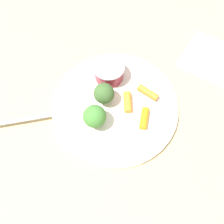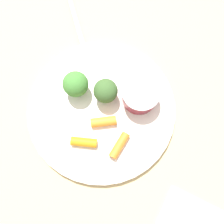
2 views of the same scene
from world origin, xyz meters
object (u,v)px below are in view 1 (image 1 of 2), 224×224
carrot_stick_1 (128,102)px  fork (40,117)px  carrot_stick_0 (144,118)px  broccoli_floret_0 (104,94)px  napkin (219,62)px  carrot_stick_2 (148,92)px  sauce_cup (109,72)px  broccoli_floret_1 (95,116)px  plate (115,106)px

carrot_stick_1 → fork: bearing=68.3°
carrot_stick_0 → broccoli_floret_0: bearing=29.4°
fork → napkin: 0.42m
fork → carrot_stick_2: bearing=-107.9°
sauce_cup → broccoli_floret_0: 0.06m
carrot_stick_0 → broccoli_floret_1: bearing=61.5°
sauce_cup → carrot_stick_2: bearing=-149.9°
sauce_cup → napkin: bearing=-111.1°
broccoli_floret_1 → carrot_stick_0: 0.10m
carrot_stick_1 → napkin: 0.25m
plate → carrot_stick_1: carrot_stick_1 is taller
fork → broccoli_floret_0: bearing=-104.8°
carrot_stick_0 → carrot_stick_2: same height
broccoli_floret_1 → carrot_stick_1: bearing=-89.0°
plate → sauce_cup: size_ratio=4.05×
sauce_cup → carrot_stick_1: size_ratio=1.48×
fork → napkin: (-0.08, -0.41, -0.01)m
sauce_cup → broccoli_floret_0: bearing=139.2°
plate → carrot_stick_2: size_ratio=5.65×
carrot_stick_0 → plate: bearing=27.7°
broccoli_floret_0 → carrot_stick_2: 0.09m
sauce_cup → napkin: 0.26m
plate → carrot_stick_0: carrot_stick_0 is taller
carrot_stick_0 → carrot_stick_1: 0.05m
sauce_cup → fork: bearing=93.6°
sauce_cup → broccoli_floret_0: broccoli_floret_0 is taller
fork → napkin: bearing=-101.4°
plate → carrot_stick_1: bearing=-117.4°
broccoli_floret_0 → broccoli_floret_1: broccoli_floret_1 is taller
sauce_cup → carrot_stick_0: sauce_cup is taller
carrot_stick_0 → carrot_stick_1: bearing=10.1°
sauce_cup → carrot_stick_1: sauce_cup is taller
carrot_stick_2 → fork: 0.23m
plate → fork: bearing=69.2°
carrot_stick_2 → sauce_cup: bearing=30.1°
broccoli_floret_1 → carrot_stick_2: broccoli_floret_1 is taller
carrot_stick_0 → carrot_stick_1: (0.05, 0.01, 0.00)m
carrot_stick_0 → fork: bearing=57.0°
fork → carrot_stick_1: bearing=-111.7°
fork → broccoli_floret_1: bearing=-127.0°
napkin → broccoli_floret_1: bearing=87.3°
broccoli_floret_1 → carrot_stick_2: bearing=-90.7°
carrot_stick_1 → carrot_stick_2: carrot_stick_1 is taller
fork → napkin: size_ratio=1.06×
carrot_stick_0 → napkin: 0.24m
plate → broccoli_floret_1: 0.07m
sauce_cup → carrot_stick_1: (-0.08, 0.00, -0.01)m
plate → carrot_stick_0: 0.07m
carrot_stick_2 → napkin: (-0.01, -0.20, -0.02)m
carrot_stick_0 → napkin: carrot_stick_0 is taller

